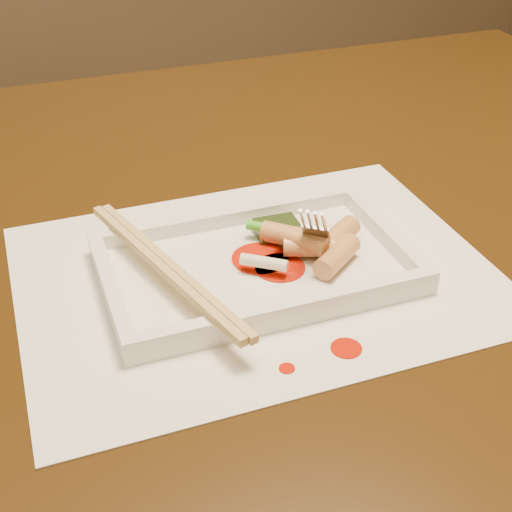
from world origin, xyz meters
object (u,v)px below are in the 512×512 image
object	(u,v)px
placemat	(256,274)
fork	(326,166)
plate_base	(256,270)
table	(168,319)
chopstick_a	(161,268)

from	to	relation	value
placemat	fork	world-z (taller)	fork
plate_base	fork	distance (m)	0.11
plate_base	fork	size ratio (longest dim) A/B	1.86
table	chopstick_a	distance (m)	0.16
chopstick_a	table	bearing A→B (deg)	77.80
table	placemat	distance (m)	0.15
plate_base	fork	bearing A→B (deg)	14.42
placemat	fork	xyz separation A→B (m)	(0.07, 0.02, 0.08)
placemat	plate_base	bearing A→B (deg)	180.00
placemat	plate_base	distance (m)	0.00
table	fork	xyz separation A→B (m)	(0.13, -0.07, 0.18)
plate_base	fork	world-z (taller)	fork
placemat	chopstick_a	world-z (taller)	chopstick_a
fork	placemat	bearing A→B (deg)	-165.58
placemat	chopstick_a	size ratio (longest dim) A/B	1.73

